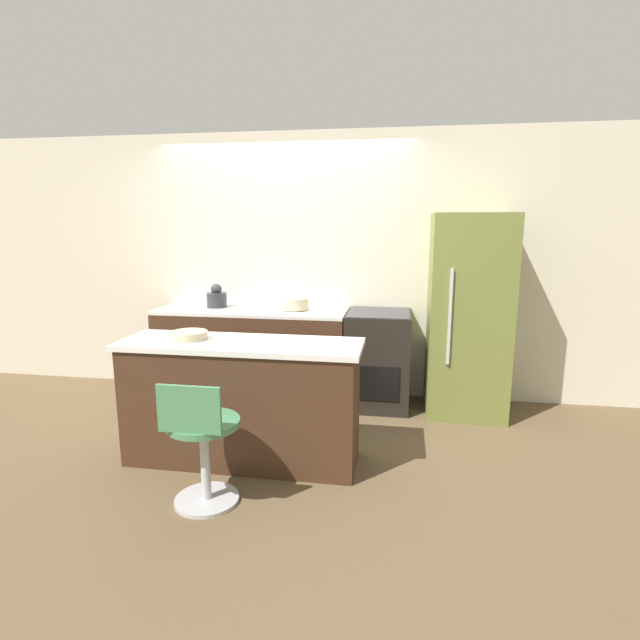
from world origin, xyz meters
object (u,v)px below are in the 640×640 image
Objects in this scene: mixing_bowl at (295,304)px; stool_chair at (202,445)px; kettle at (217,298)px; oven_range at (378,359)px; refrigerator at (468,315)px.

stool_chair is at bearing -94.93° from mixing_bowl.
kettle is 0.79m from mixing_bowl.
stool_chair is 2.13m from kettle.
kettle is at bearing 107.82° from stool_chair.
oven_range is 2.15m from stool_chair.
stool_chair is (-1.77, -1.89, -0.51)m from refrigerator.
mixing_bowl reaches higher than oven_range.
oven_range is at bearing -0.92° from kettle.
oven_range is at bearing 178.05° from refrigerator.
oven_range is at bearing -1.83° from mixing_bowl.
stool_chair is 3.58× the size of kettle.
refrigerator is 2.64m from stool_chair.
oven_range reaches higher than stool_chair.
oven_range is 1.10× the size of stool_chair.
kettle reaches higher than stool_chair.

